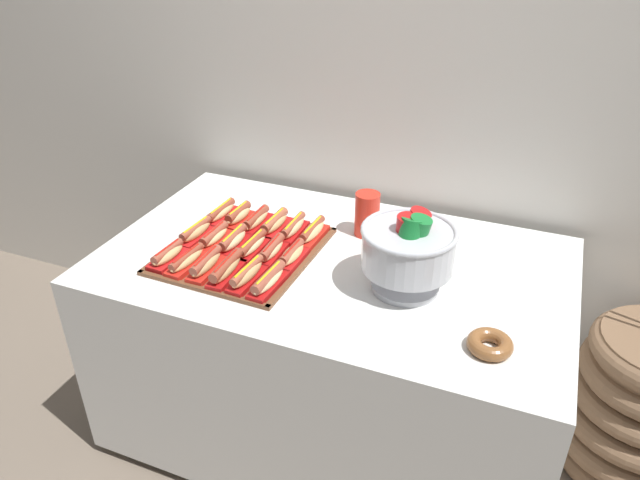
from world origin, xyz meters
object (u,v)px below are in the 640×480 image
Objects in this scene: hot_dog_9 at (252,246)px; hot_dog_11 at (292,255)px; hot_dog_14 at (256,220)px; punch_bowl at (408,248)px; serving_tray at (243,251)px; hot_dog_17 at (312,232)px; buffet_table at (332,345)px; hot_dog_1 at (187,260)px; hot_dog_7 at (214,237)px; hot_dog_12 at (221,213)px; hot_dog_15 at (275,224)px; hot_dog_2 at (206,264)px; floor_vase at (640,406)px; cup_stack at (367,214)px; hot_dog_6 at (196,232)px; hot_dog_8 at (233,241)px; hot_dog_16 at (293,228)px; hot_dog_10 at (272,250)px; hot_dog_0 at (168,255)px; hot_dog_13 at (238,216)px; hot_dog_4 at (247,275)px; hot_dog_5 at (268,281)px; hot_dog_3 at (226,269)px; donut at (490,344)px.

hot_dog_11 is at bearing -1.53° from hot_dog_9.
hot_dog_14 is 0.60× the size of punch_bowl.
hot_dog_17 is (0.19, 0.16, 0.03)m from serving_tray.
hot_dog_1 is at bearing -150.78° from buffet_table.
hot_dog_7 and hot_dog_12 have the same top height.
hot_dog_15 is (0.16, 0.33, 0.00)m from hot_dog_1.
punch_bowl reaches higher than hot_dog_2.
floor_vase reaches higher than cup_stack.
hot_dog_2 reaches higher than hot_dog_1.
buffet_table is 0.59m from punch_bowl.
hot_dog_1 is 1.00× the size of hot_dog_15.
hot_dog_9 is (0.15, -0.00, -0.00)m from hot_dog_7.
hot_dog_8 is (0.15, -0.00, -0.00)m from hot_dog_6.
floor_vase is 1.38m from hot_dog_16.
hot_dog_17 reaches higher than hot_dog_10.
hot_dog_9 is 0.60× the size of punch_bowl.
hot_dog_7 is 0.90× the size of hot_dog_17.
hot_dog_2 is (0.15, -0.00, 0.00)m from hot_dog_0.
hot_dog_13 is at bearing 149.66° from hot_dog_11.
hot_dog_4 is 0.34m from hot_dog_15.
hot_dog_5 is 0.45m from hot_dog_13.
cup_stack is (0.32, 0.28, 0.05)m from hot_dog_9.
punch_bowl is at bearing -12.62° from hot_dog_12.
hot_dog_9 is (0.04, -0.00, 0.03)m from serving_tray.
punch_bowl is (0.46, 0.17, 0.11)m from hot_dog_4.
hot_dog_3 is at bearing -1.53° from hot_dog_2.
hot_dog_2 is at bearing -1.53° from hot_dog_1.
hot_dog_4 is 1.03× the size of hot_dog_9.
hot_dog_3 is 0.34m from hot_dog_16.
hot_dog_16 is at bearing 34.73° from hot_dog_7.
cup_stack reaches higher than hot_dog_15.
hot_dog_3 is 1.14× the size of cup_stack.
hot_dog_6 is at bearing -133.80° from hot_dog_14.
hot_dog_10 is at bearing -165.56° from floor_vase.
hot_dog_5 is at bearing -42.87° from serving_tray.
hot_dog_0 is 0.36m from hot_dog_14.
serving_tray is 0.17m from hot_dog_3.
hot_dog_8 is 1.05× the size of hot_dog_13.
hot_dog_16 reaches higher than hot_dog_11.
hot_dog_13 is at bearing -174.03° from floor_vase.
hot_dog_13 reaches higher than hot_dog_4.
hot_dog_15 is at bearing 156.04° from donut.
buffet_table is 9.72× the size of hot_dog_7.
hot_dog_7 is at bearing 178.47° from hot_dog_9.
donut is (0.67, -0.03, -0.02)m from hot_dog_5.
hot_dog_10 is at bearing -1.53° from hot_dog_6.
buffet_table is at bearing 25.19° from hot_dog_0.
hot_dog_12 reaches higher than hot_dog_1.
hot_dog_2 is 1.08× the size of hot_dog_11.
hot_dog_10 is (0.07, -0.00, 0.00)m from hot_dog_9.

